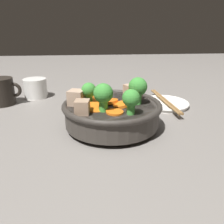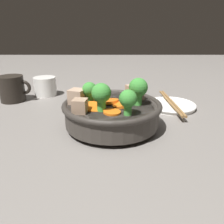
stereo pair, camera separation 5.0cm
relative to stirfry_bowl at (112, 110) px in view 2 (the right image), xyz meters
The scene contains 6 objects.
ground_plane 0.04m from the stirfry_bowl, 86.60° to the left, with size 3.00×3.00×0.00m, color slate.
stirfry_bowl is the anchor object (origin of this frame).
side_saucer 0.22m from the stirfry_bowl, 38.05° to the left, with size 0.14×0.14×0.01m.
tea_cup 0.35m from the stirfry_bowl, 131.24° to the left, with size 0.08×0.08×0.06m.
dark_mug 0.37m from the stirfry_bowl, 147.73° to the left, with size 0.10×0.08×0.08m.
chopsticks_pair 0.22m from the stirfry_bowl, 38.05° to the left, with size 0.02×0.23×0.01m.
Camera 2 is at (0.00, -0.47, 0.22)m, focal length 35.00 mm.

